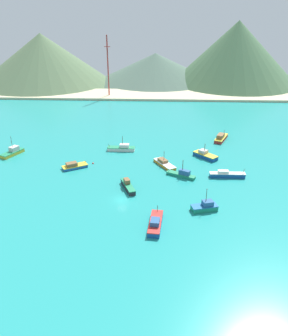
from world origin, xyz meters
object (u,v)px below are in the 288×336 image
object	(u,v)px
fishing_boat_0	(221,138)
fishing_boat_10	(205,207)
fishing_boat_1	(74,166)
fishing_boat_7	(122,148)
buoy_0	(93,163)
radio_tower	(108,66)
fishing_boat_11	(155,223)
fishing_boat_2	(13,152)
fishing_boat_9	(182,174)
fishing_boat_3	(205,155)
fishing_boat_6	(227,175)
fishing_boat_4	(128,186)
fishing_boat_8	(164,163)

from	to	relation	value
fishing_boat_0	fishing_boat_10	world-z (taller)	fishing_boat_10
fishing_boat_1	fishing_boat_7	distance (m)	21.03
buoy_0	fishing_boat_1	bearing A→B (deg)	-146.75
fishing_boat_1	radio_tower	bearing A→B (deg)	90.90
radio_tower	fishing_boat_11	bearing A→B (deg)	-77.40
fishing_boat_2	fishing_boat_9	size ratio (longest dim) A/B	1.00
buoy_0	radio_tower	xyz separation A→B (m)	(-7.05, 92.20, 17.14)
fishing_boat_7	fishing_boat_3	bearing A→B (deg)	-9.94
fishing_boat_0	buoy_0	bearing A→B (deg)	-152.54
fishing_boat_2	fishing_boat_3	bearing A→B (deg)	0.29
fishing_boat_2	buoy_0	world-z (taller)	fishing_boat_2
fishing_boat_7	radio_tower	world-z (taller)	radio_tower
fishing_boat_0	fishing_boat_11	distance (m)	64.34
fishing_boat_0	buoy_0	world-z (taller)	fishing_boat_0
fishing_boat_6	fishing_boat_4	bearing A→B (deg)	-163.83
fishing_boat_0	fishing_boat_4	size ratio (longest dim) A/B	1.14
fishing_boat_4	fishing_boat_7	xyz separation A→B (m)	(-4.72, 28.76, -0.02)
fishing_boat_10	fishing_boat_11	xyz separation A→B (m)	(-12.69, -7.87, -0.09)
fishing_boat_0	radio_tower	world-z (taller)	radio_tower
fishing_boat_6	fishing_boat_3	bearing A→B (deg)	108.40
fishing_boat_4	fishing_boat_11	xyz separation A→B (m)	(8.22, -18.48, 0.01)
fishing_boat_3	buoy_0	distance (m)	38.77
fishing_boat_11	fishing_boat_8	bearing A→B (deg)	85.97
fishing_boat_8	fishing_boat_6	bearing A→B (deg)	-21.85
fishing_boat_10	fishing_boat_11	bearing A→B (deg)	-148.20
fishing_boat_3	fishing_boat_9	bearing A→B (deg)	-120.19
fishing_boat_11	fishing_boat_7	bearing A→B (deg)	105.32
fishing_boat_9	fishing_boat_10	world-z (taller)	fishing_boat_10
radio_tower	fishing_boat_2	bearing A→B (deg)	-104.88
fishing_boat_4	buoy_0	distance (m)	21.34
fishing_boat_8	fishing_boat_10	xyz separation A→B (m)	(10.23, -26.99, 0.30)
fishing_boat_3	fishing_boat_10	bearing A→B (deg)	-96.72
fishing_boat_3	fishing_boat_1	bearing A→B (deg)	-166.54
fishing_boat_1	fishing_boat_11	distance (m)	41.53
fishing_boat_2	fishing_boat_10	size ratio (longest dim) A/B	1.27
fishing_boat_3	fishing_boat_4	size ratio (longest dim) A/B	0.94
fishing_boat_7	radio_tower	xyz separation A→B (m)	(-15.54, 80.18, 16.36)
fishing_boat_7	fishing_boat_10	world-z (taller)	fishing_boat_10
buoy_0	radio_tower	world-z (taller)	radio_tower
fishing_boat_7	fishing_boat_2	bearing A→B (deg)	-171.76
fishing_boat_10	buoy_0	size ratio (longest dim) A/B	11.96
fishing_boat_2	fishing_boat_8	distance (m)	54.14
buoy_0	fishing_boat_7	bearing A→B (deg)	54.76
fishing_boat_6	fishing_boat_11	bearing A→B (deg)	-128.60
fishing_boat_6	radio_tower	bearing A→B (deg)	116.58
fishing_boat_1	buoy_0	size ratio (longest dim) A/B	14.11
fishing_boat_0	fishing_boat_7	size ratio (longest dim) A/B	1.03
fishing_boat_3	buoy_0	world-z (taller)	fishing_boat_3
fishing_boat_1	fishing_boat_6	xyz separation A→B (m)	(48.65, -4.43, 0.10)
fishing_boat_10	buoy_0	bearing A→B (deg)	141.29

